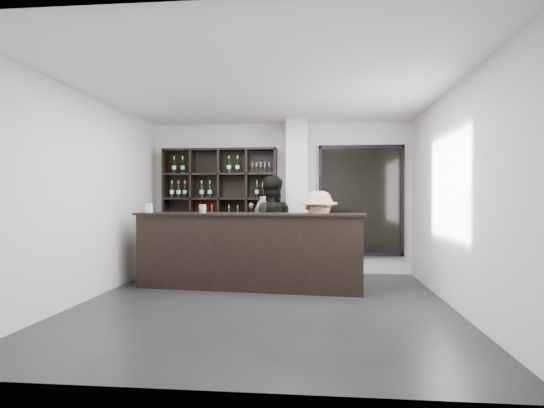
# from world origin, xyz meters

# --- Properties ---
(floor) EXTENTS (5.00, 5.50, 0.01)m
(floor) POSITION_xyz_m (0.00, 0.00, -0.01)
(floor) COLOR black
(floor) RESTS_ON ground
(wine_shelf) EXTENTS (2.20, 0.35, 2.40)m
(wine_shelf) POSITION_xyz_m (-1.15, 2.57, 1.20)
(wine_shelf) COLOR black
(wine_shelf) RESTS_ON floor
(structural_column) EXTENTS (0.40, 0.40, 2.90)m
(structural_column) POSITION_xyz_m (0.35, 2.47, 1.45)
(structural_column) COLOR silver
(structural_column) RESTS_ON floor
(glass_panel) EXTENTS (1.60, 0.08, 2.10)m
(glass_panel) POSITION_xyz_m (1.55, 2.69, 1.40)
(glass_panel) COLOR black
(glass_panel) RESTS_ON floor
(tasting_counter) EXTENTS (3.65, 0.75, 1.21)m
(tasting_counter) POSITION_xyz_m (-0.35, 1.10, 0.61)
(tasting_counter) COLOR black
(tasting_counter) RESTS_ON floor
(taster_pink) EXTENTS (0.78, 0.64, 1.85)m
(taster_pink) POSITION_xyz_m (-0.15, 2.40, 0.93)
(taster_pink) COLOR #CB9DA7
(taster_pink) RESTS_ON floor
(taster_black) EXTENTS (0.98, 0.81, 1.84)m
(taster_black) POSITION_xyz_m (-0.10, 1.85, 0.92)
(taster_black) COLOR black
(taster_black) RESTS_ON floor
(customer) EXTENTS (1.10, 0.77, 1.55)m
(customer) POSITION_xyz_m (0.75, 1.05, 0.78)
(customer) COLOR tan
(customer) RESTS_ON floor
(wine_glass) EXTENTS (0.08, 0.08, 0.18)m
(wine_glass) POSITION_xyz_m (-0.31, 1.01, 1.30)
(wine_glass) COLOR white
(wine_glass) RESTS_ON tasting_counter
(spit_cup) EXTENTS (0.12, 0.12, 0.13)m
(spit_cup) POSITION_xyz_m (-1.09, 1.06, 1.27)
(spit_cup) COLOR #CDE2F8
(spit_cup) RESTS_ON tasting_counter
(napkin_stack) EXTENTS (0.12, 0.12, 0.02)m
(napkin_stack) POSITION_xyz_m (0.74, 1.18, 1.21)
(napkin_stack) COLOR white
(napkin_stack) RESTS_ON tasting_counter
(card_stand) EXTENTS (0.11, 0.07, 0.15)m
(card_stand) POSITION_xyz_m (-1.97, 1.01, 1.28)
(card_stand) COLOR white
(card_stand) RESTS_ON tasting_counter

